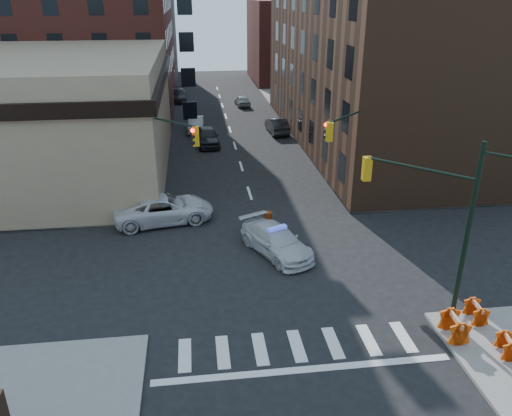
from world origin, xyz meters
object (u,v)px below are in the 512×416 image
object	(u,v)px
police_car	(276,241)
parked_car_wfar	(196,124)
barricade_se_a	(476,312)
pedestrian_b	(51,212)
barrel_bank	(170,205)
barricade_nw_a	(143,215)
parked_car_wnear	(207,137)
pedestrian_a	(152,204)
barrel_road	(268,219)
parked_car_enear	(277,125)
pickup	(164,209)

from	to	relation	value
police_car	parked_car_wfar	xyz separation A→B (m)	(-3.90, 26.70, -0.03)
barricade_se_a	pedestrian_b	bearing A→B (deg)	62.11
barrel_bank	barricade_nw_a	xyz separation A→B (m)	(-1.56, -1.62, 0.13)
parked_car_wnear	pedestrian_a	size ratio (longest dim) A/B	2.56
barricade_se_a	barricade_nw_a	distance (m)	19.16
barricade_nw_a	parked_car_wfar	bearing A→B (deg)	72.01
barrel_road	parked_car_wfar	bearing A→B (deg)	99.74
barricade_se_a	barricade_nw_a	size ratio (longest dim) A/B	0.87
pedestrian_a	barrel_bank	size ratio (longest dim) A/B	1.89
police_car	barrel_road	xyz separation A→B (m)	(0.07, 3.55, -0.30)
parked_car_enear	barricade_nw_a	size ratio (longest dim) A/B	3.66
barrel_road	barricade_nw_a	size ratio (longest dim) A/B	0.69
parked_car_wfar	parked_car_enear	distance (m)	8.27
parked_car_wfar	barricade_nw_a	size ratio (longest dim) A/B	3.38
pickup	barrel_bank	size ratio (longest dim) A/B	6.11
pickup	barricade_se_a	size ratio (longest dim) A/B	5.44
parked_car_enear	pedestrian_a	distance (m)	22.72
parked_car_enear	pedestrian_a	world-z (taller)	pedestrian_a
pedestrian_b	barrel_road	world-z (taller)	pedestrian_b
parked_car_enear	barricade_se_a	size ratio (longest dim) A/B	4.20
parked_car_wfar	barrel_road	xyz separation A→B (m)	(3.97, -23.15, -0.27)
pickup	pedestrian_a	distance (m)	0.78
pedestrian_a	pedestrian_b	bearing A→B (deg)	-142.58
pickup	parked_car_wnear	xyz separation A→B (m)	(3.30, 16.54, -0.02)
parked_car_wfar	barricade_nw_a	distance (m)	22.31
pickup	barricade_nw_a	xyz separation A→B (m)	(-1.26, -0.24, -0.22)
pedestrian_a	barrel_bank	world-z (taller)	pedestrian_a
pickup	barrel_road	size ratio (longest dim) A/B	6.87
pickup	pedestrian_a	xyz separation A→B (m)	(-0.70, 0.24, 0.25)
parked_car_wfar	barricade_se_a	distance (m)	35.84
pedestrian_b	parked_car_wfar	bearing A→B (deg)	32.78
police_car	parked_car_enear	size ratio (longest dim) A/B	1.09
parked_car_wnear	parked_car_enear	bearing A→B (deg)	21.95
pedestrian_a	barricade_se_a	distance (m)	19.05
pickup	barrel_road	world-z (taller)	pickup
pedestrian_a	pedestrian_b	xyz separation A→B (m)	(-5.98, -0.19, -0.09)
police_car	barrel_bank	world-z (taller)	police_car
parked_car_wnear	parked_car_wfar	xyz separation A→B (m)	(-0.96, 5.23, -0.11)
police_car	barrel_road	bearing A→B (deg)	63.80
pickup	barricade_se_a	distance (m)	18.35
parked_car_wfar	barrel_bank	world-z (taller)	parked_car_wfar
police_car	pedestrian_a	xyz separation A→B (m)	(-6.94, 5.17, 0.35)
pedestrian_b	barricade_se_a	world-z (taller)	pedestrian_b
parked_car_wfar	barricade_se_a	bearing A→B (deg)	-68.78
barricade_se_a	pickup	bearing A→B (deg)	51.44
police_car	pedestrian_a	bearing A→B (deg)	118.29
police_car	parked_car_enear	world-z (taller)	parked_car_enear
police_car	pedestrian_a	size ratio (longest dim) A/B	2.71
pickup	parked_car_enear	distance (m)	22.60
parked_car_wfar	parked_car_wnear	bearing A→B (deg)	-76.82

